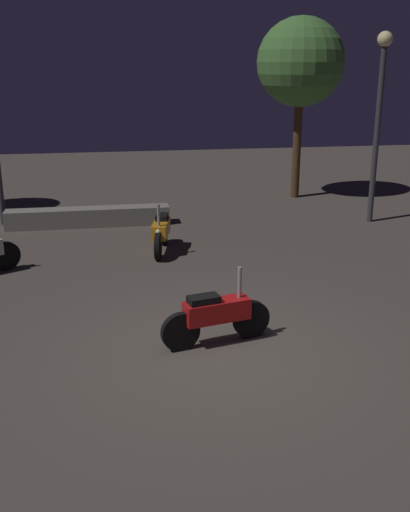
# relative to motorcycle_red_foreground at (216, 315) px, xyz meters

# --- Properties ---
(ground_plane) EXTENTS (40.00, 40.00, 0.00)m
(ground_plane) POSITION_rel_motorcycle_red_foreground_xyz_m (-0.04, -0.28, -0.44)
(ground_plane) COLOR #4C443D
(motorcycle_red_foreground) EXTENTS (1.64, 0.51, 1.11)m
(motorcycle_red_foreground) POSITION_rel_motorcycle_red_foreground_xyz_m (0.00, 0.00, 0.00)
(motorcycle_red_foreground) COLOR black
(motorcycle_red_foreground) RESTS_ON ground_plane
(motorcycle_orange_parked_right) EXTENTS (0.50, 1.64, 1.11)m
(motorcycle_orange_parked_right) POSITION_rel_motorcycle_red_foreground_xyz_m (-0.34, 4.51, 0.00)
(motorcycle_orange_parked_right) COLOR black
(motorcycle_orange_parked_right) RESTS_ON ground_plane
(streetlamp_far) EXTENTS (0.36, 0.36, 4.54)m
(streetlamp_far) POSITION_rel_motorcycle_red_foreground_xyz_m (5.11, 6.18, 2.48)
(streetlamp_far) COLOR #38383D
(streetlamp_far) RESTS_ON ground_plane
(tree_left_bg) EXTENTS (2.47, 2.47, 5.08)m
(tree_left_bg) POSITION_rel_motorcycle_red_foreground_xyz_m (4.12, 9.27, 3.38)
(tree_left_bg) COLOR #4C331E
(tree_left_bg) RESTS_ON ground_plane
(planter_wall_low) EXTENTS (3.95, 0.50, 0.45)m
(planter_wall_low) POSITION_rel_motorcycle_red_foreground_xyz_m (-1.90, 6.90, -0.21)
(planter_wall_low) COLOR gray
(planter_wall_low) RESTS_ON ground_plane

